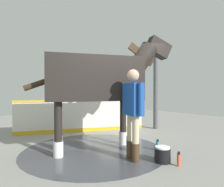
{
  "coord_description": "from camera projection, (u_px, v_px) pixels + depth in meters",
  "views": [
    {
      "loc": [
        -2.87,
        -3.75,
        1.37
      ],
      "look_at": [
        -0.12,
        -0.6,
        1.3
      ],
      "focal_mm": 31.76,
      "sensor_mm": 36.0,
      "label": 1
    }
  ],
  "objects": [
    {
      "name": "roof_post_near",
      "position": [
        156.0,
        84.0,
        7.0
      ],
      "size": [
        0.16,
        0.16,
        3.16
      ],
      "primitive_type": "cylinder",
      "color": "#4C4C51",
      "rests_on": "ground"
    },
    {
      "name": "barrier_wall",
      "position": [
        82.0,
        117.0,
        6.51
      ],
      "size": [
        3.83,
        1.88,
        1.05
      ],
      "color": "silver",
      "rests_on": "ground"
    },
    {
      "name": "horse",
      "position": [
        99.0,
        81.0,
        4.52
      ],
      "size": [
        3.18,
        1.84,
        2.69
      ],
      "rotation": [
        0.0,
        0.0,
        -0.44
      ],
      "color": "black",
      "rests_on": "ground"
    },
    {
      "name": "ground_plane",
      "position": [
        99.0,
        148.0,
        4.73
      ],
      "size": [
        16.0,
        16.0,
        0.02
      ],
      "primitive_type": "cube",
      "color": "gray"
    },
    {
      "name": "bottle_shampoo",
      "position": [
        158.0,
        145.0,
        4.48
      ],
      "size": [
        0.07,
        0.07,
        0.25
      ],
      "color": "#3399CC",
      "rests_on": "ground"
    },
    {
      "name": "bottle_spray",
      "position": [
        179.0,
        160.0,
        3.56
      ],
      "size": [
        0.07,
        0.07,
        0.26
      ],
      "color": "#CC5933",
      "rests_on": "ground"
    },
    {
      "name": "handler",
      "position": [
        133.0,
        107.0,
        3.87
      ],
      "size": [
        0.38,
        0.67,
        1.78
      ],
      "rotation": [
        0.0,
        0.0,
        2.79
      ],
      "color": "#47331E",
      "rests_on": "ground"
    },
    {
      "name": "wash_bucket",
      "position": [
        162.0,
        154.0,
        3.76
      ],
      "size": [
        0.3,
        0.3,
        0.3
      ],
      "color": "black",
      "rests_on": "ground"
    },
    {
      "name": "wet_patch",
      "position": [
        94.0,
        150.0,
        4.52
      ],
      "size": [
        3.22,
        3.22,
        0.0
      ],
      "primitive_type": "cylinder",
      "color": "#42444C",
      "rests_on": "ground"
    }
  ]
}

